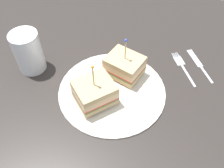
{
  "coord_description": "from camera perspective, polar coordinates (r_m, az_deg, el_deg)",
  "views": [
    {
      "loc": [
        19.27,
        -33.18,
        48.52
      ],
      "look_at": [
        0.0,
        0.0,
        2.96
      ],
      "focal_mm": 39.56,
      "sensor_mm": 36.0,
      "label": 1
    }
  ],
  "objects": [
    {
      "name": "sandwich_half_back",
      "position": [
        0.63,
        2.62,
        4.32
      ],
      "size": [
        9.28,
        7.85,
        11.33
      ],
      "color": "tan",
      "rests_on": "plate"
    },
    {
      "name": "ground_plane",
      "position": [
        0.63,
        0.0,
        -2.33
      ],
      "size": [
        112.41,
        112.41,
        2.0
      ],
      "primitive_type": "cube",
      "color": "#2D2826"
    },
    {
      "name": "drink_glass",
      "position": [
        0.68,
        -18.63,
        6.59
      ],
      "size": [
        7.17,
        7.17,
        11.12
      ],
      "color": "beige",
      "rests_on": "ground_plane"
    },
    {
      "name": "fork",
      "position": [
        0.71,
        15.8,
        4.31
      ],
      "size": [
        9.95,
        10.07,
        0.35
      ],
      "color": "silver",
      "rests_on": "ground_plane"
    },
    {
      "name": "sandwich_half_front",
      "position": [
        0.57,
        -4.04,
        -1.9
      ],
      "size": [
        11.06,
        11.42,
        11.46
      ],
      "color": "tan",
      "rests_on": "plate"
    },
    {
      "name": "knife",
      "position": [
        0.72,
        19.4,
        4.53
      ],
      "size": [
        10.15,
        9.97,
        0.35
      ],
      "color": "silver",
      "rests_on": "ground_plane"
    },
    {
      "name": "plate",
      "position": [
        0.61,
        0.0,
        -1.49
      ],
      "size": [
        26.61,
        26.61,
        0.96
      ],
      "primitive_type": "cylinder",
      "color": "silver",
      "rests_on": "ground_plane"
    }
  ]
}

